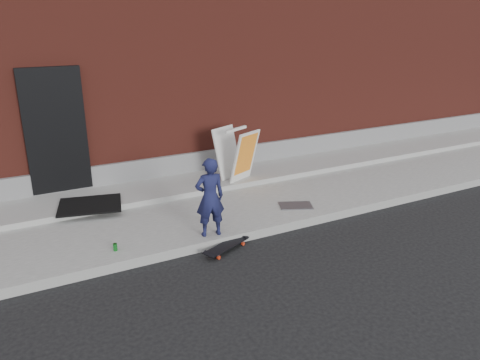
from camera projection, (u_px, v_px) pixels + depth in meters
ground at (264, 237)px, 7.46m from camera, size 80.00×80.00×0.00m
sidewalk at (223, 202)px, 8.69m from camera, size 20.00×3.00×0.15m
apron at (204, 181)px, 9.41m from camera, size 20.00×1.20×0.10m
building at (133, 49)px, 12.49m from camera, size 20.00×8.10×5.00m
child at (210, 197)px, 7.01m from camera, size 0.48×0.35×1.23m
skateboard at (227, 246)px, 7.03m from camera, size 0.83×0.52×0.09m
pizza_sign at (237, 154)px, 9.22m from camera, size 0.87×0.92×1.04m
soda_can at (115, 247)px, 6.71m from camera, size 0.07×0.07×0.11m
doormat at (90, 205)px, 8.05m from camera, size 1.20×1.05×0.03m
utility_plate at (296, 206)px, 8.30m from camera, size 0.67×0.56×0.02m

